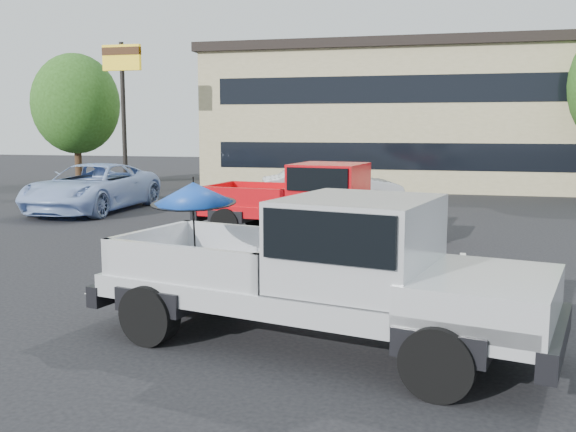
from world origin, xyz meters
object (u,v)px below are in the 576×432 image
silver_sedan (333,188)px  blue_suv (92,188)px  silver_pickup (339,265)px  motel_sign (122,77)px  red_pickup (323,197)px  tree_left (76,104)px  tree_back (521,91)px

silver_sedan → blue_suv: size_ratio=0.83×
silver_pickup → blue_suv: silver_pickup is taller
motel_sign → silver_sedan: motel_sign is taller
motel_sign → silver_pickup: (11.38, -16.08, -3.60)m
red_pickup → silver_sedan: size_ratio=1.27×
blue_suv → silver_pickup: bearing=-48.3°
tree_left → blue_suv: 10.33m
red_pickup → blue_suv: size_ratio=1.05×
tree_left → blue_suv: bearing=-55.7°
tree_left → silver_sedan: 14.74m
motel_sign → blue_suv: motel_sign is taller
silver_pickup → blue_suv: bearing=145.0°
motel_sign → red_pickup: motel_sign is taller
motel_sign → silver_sedan: (9.05, -3.18, -3.90)m
motel_sign → red_pickup: (9.70, -8.36, -3.65)m
tree_back → silver_pickup: size_ratio=1.19×
silver_sedan → red_pickup: bearing=167.9°
tree_left → blue_suv: size_ratio=1.10×
tree_back → silver_pickup: (-4.62, -26.08, -3.36)m
tree_left → silver_sedan: tree_left is taller
silver_pickup → red_pickup: (-1.68, 7.71, -0.05)m
red_pickup → blue_suv: 8.74m
red_pickup → blue_suv: red_pickup is taller
tree_back → silver_sedan: (-6.95, -13.18, -3.67)m
motel_sign → red_pickup: size_ratio=1.05×
silver_pickup → silver_sedan: size_ratio=1.32×
tree_left → tree_back: 21.20m
tree_left → blue_suv: (5.57, -8.18, -2.97)m
tree_left → tree_back: bearing=19.3°
tree_back → red_pickup: tree_back is taller
tree_back → silver_sedan: bearing=-117.8°
tree_back → silver_sedan: tree_back is taller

